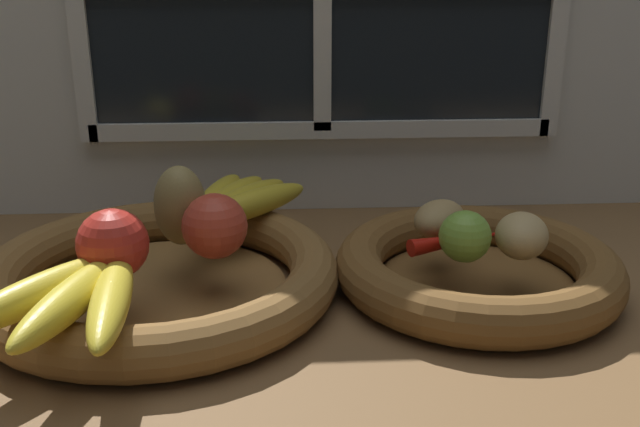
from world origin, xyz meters
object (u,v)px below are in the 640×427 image
potato_small (522,236)px  pear_brown (180,206)px  apple_red_front (113,244)px  fruit_bowl_left (159,276)px  fruit_bowl_right (477,268)px  potato_oblong (439,219)px  apple_red_right (215,226)px  banana_bunch_back (233,201)px  banana_bunch_front (78,294)px  chili_pepper (464,240)px  lime_near (465,236)px

potato_small → pear_brown: bearing=171.0°
apple_red_front → potato_small: size_ratio=1.01×
fruit_bowl_left → apple_red_front: bearing=-115.8°
apple_red_front → fruit_bowl_right: bearing=9.4°
apple_red_front → potato_oblong: (33.87, 9.21, -1.46)cm
pear_brown → fruit_bowl_right: bearing=-4.0°
apple_red_right → banana_bunch_back: 13.29cm
pear_brown → potato_small: 36.15cm
fruit_bowl_left → fruit_bowl_right: (34.67, -0.00, 0.01)cm
potato_oblong → pear_brown: bearing=-178.6°
banana_bunch_front → apple_red_front: bearing=76.3°
apple_red_front → pear_brown: bearing=57.4°
chili_pepper → apple_red_front: bearing=169.2°
fruit_bowl_left → banana_bunch_back: bearing=57.1°
fruit_bowl_right → apple_red_right: apple_red_right is taller
pear_brown → banana_bunch_back: 10.89cm
lime_near → fruit_bowl_left: bearing=172.7°
banana_bunch_front → banana_bunch_back: size_ratio=1.06×
fruit_bowl_left → chili_pepper: chili_pepper is taller
fruit_bowl_left → potato_small: size_ratio=5.59×
apple_red_front → lime_near: apple_red_front is taller
potato_oblong → banana_bunch_back: bearing=159.9°
pear_brown → potato_small: pear_brown is taller
fruit_bowl_right → apple_red_front: apple_red_front is taller
pear_brown → potato_oblong: pear_brown is taller
apple_red_front → banana_bunch_back: (10.48, 17.77, -1.83)cm
apple_red_front → banana_bunch_front: 7.53cm
pear_brown → potato_small: (35.65, -5.66, -2.04)cm
apple_red_right → banana_bunch_back: apple_red_right is taller
potato_small → fruit_bowl_right: bearing=135.0°
apple_red_front → potato_oblong: 35.13cm
fruit_bowl_right → pear_brown: size_ratio=3.56×
potato_oblong → lime_near: bearing=-81.4°
banana_bunch_front → banana_bunch_back: same height
apple_red_front → potato_oblong: size_ratio=0.92×
pear_brown → potato_oblong: 28.54cm
pear_brown → chili_pepper: pear_brown is taller
pear_brown → chili_pepper: bearing=-5.6°
apple_red_front → apple_red_right: bearing=26.3°
potato_oblong → chili_pepper: bearing=-62.4°
fruit_bowl_left → lime_near: (31.93, -4.11, 5.47)cm
fruit_bowl_left → banana_bunch_back: banana_bunch_back is taller
pear_brown → potato_oblong: size_ratio=1.16×
apple_red_right → banana_bunch_front: 16.26cm
banana_bunch_front → banana_bunch_back: bearing=63.8°
pear_brown → banana_bunch_front: size_ratio=0.43×
apple_red_front → banana_bunch_front: apple_red_front is taller
fruit_bowl_left → chili_pepper: 32.98cm
fruit_bowl_right → potato_oblong: size_ratio=4.14×
fruit_bowl_right → lime_near: lime_near is taller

